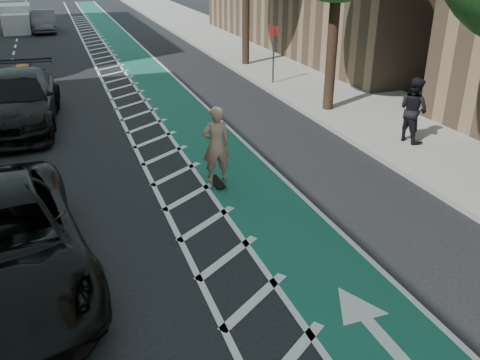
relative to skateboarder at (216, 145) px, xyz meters
name	(u,v)px	position (x,y,z in m)	size (l,w,h in m)	color
ground	(149,273)	(-2.30, -3.21, -1.06)	(120.00, 120.00, 0.00)	black
bike_lane	(179,109)	(0.70, 6.79, -1.05)	(2.00, 90.00, 0.01)	#19574F
buffer_strip	(139,113)	(-0.80, 6.79, -1.06)	(1.40, 90.00, 0.01)	silver
sidewalk_right	(335,92)	(7.20, 6.79, -0.99)	(5.00, 90.00, 0.15)	gray
curb_right	(280,97)	(4.75, 6.79, -0.98)	(0.12, 90.00, 0.16)	gray
sign_post	(274,54)	(5.30, 8.79, 0.29)	(0.35, 0.08, 2.47)	#4C4C4C
skateboard	(217,182)	(0.00, 0.00, -0.97)	(0.23, 0.79, 0.11)	black
skateboarder	(216,145)	(0.00, 0.00, 0.00)	(0.70, 0.46, 1.91)	tan
suv_far	(17,101)	(-4.70, 6.61, -0.19)	(2.43, 5.97, 1.73)	black
car_grey	(44,21)	(-3.69, 28.86, -0.33)	(1.55, 4.45, 1.46)	#56555A
pedestrian	(413,110)	(6.25, 0.72, 0.04)	(0.92, 0.72, 1.90)	black
box_truck	(17,19)	(-5.50, 29.78, -0.24)	(1.98, 4.30, 1.79)	silver
barrel_b	(5,101)	(-5.23, 8.33, -0.62)	(0.69, 0.69, 0.94)	orange
barrel_c	(23,79)	(-4.70, 11.66, -0.58)	(0.75, 0.75, 1.03)	#D8540B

